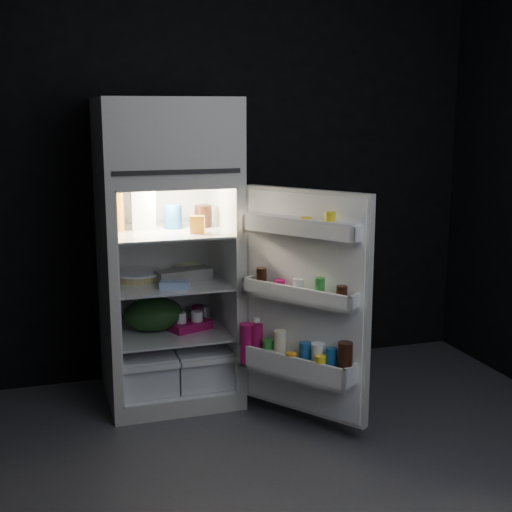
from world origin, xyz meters
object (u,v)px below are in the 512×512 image
object	(u,v)px
fridge_door	(303,308)
milk_jug	(143,208)
yogurt_tray	(190,326)
refrigerator	(167,241)
egg_carton	(184,275)

from	to	relation	value
fridge_door	milk_jug	distance (m)	1.13
fridge_door	yogurt_tray	xyz separation A→B (m)	(-0.48, 0.60, -0.23)
refrigerator	milk_jug	xyz separation A→B (m)	(-0.12, 0.05, 0.19)
fridge_door	egg_carton	bearing A→B (deg)	130.11
milk_jug	yogurt_tray	world-z (taller)	milk_jug
fridge_door	yogurt_tray	size ratio (longest dim) A/B	5.02
fridge_door	yogurt_tray	distance (m)	0.80
refrigerator	fridge_door	size ratio (longest dim) A/B	1.46
refrigerator	milk_jug	distance (m)	0.23
fridge_door	egg_carton	xyz separation A→B (m)	(-0.51, 0.61, 0.08)
refrigerator	fridge_door	xyz separation A→B (m)	(0.59, -0.68, -0.28)
fridge_door	milk_jug	xyz separation A→B (m)	(-0.72, 0.74, 0.47)
milk_jug	egg_carton	bearing A→B (deg)	-26.82
egg_carton	yogurt_tray	xyz separation A→B (m)	(0.03, -0.01, -0.31)
refrigerator	yogurt_tray	xyz separation A→B (m)	(0.12, -0.09, -0.50)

